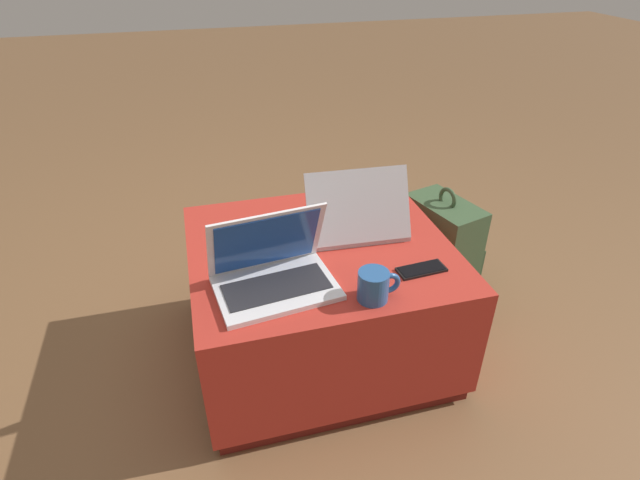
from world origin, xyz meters
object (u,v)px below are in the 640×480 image
object	(u,v)px
laptop_near	(273,271)
backpack	(442,250)
laptop_far	(354,220)
cell_phone	(421,269)
coffee_mug	(375,286)

from	to	relation	value
laptop_near	backpack	xyz separation A→B (m)	(0.76, 0.37, -0.29)
laptop_near	laptop_far	bearing A→B (deg)	27.82
cell_phone	backpack	size ratio (longest dim) A/B	0.31
laptop_near	cell_phone	xyz separation A→B (m)	(0.45, -0.05, -0.04)
cell_phone	backpack	xyz separation A→B (m)	(0.31, 0.42, -0.25)
laptop_far	coffee_mug	distance (m)	0.36
laptop_far	coffee_mug	size ratio (longest dim) A/B	2.82
laptop_near	backpack	world-z (taller)	laptop_near
laptop_far	backpack	size ratio (longest dim) A/B	0.72
laptop_near	cell_phone	bearing A→B (deg)	-12.90
coffee_mug	backpack	bearing A→B (deg)	45.27
coffee_mug	laptop_near	bearing A→B (deg)	153.03
laptop_near	laptop_far	distance (m)	0.39
backpack	coffee_mug	bearing A→B (deg)	119.64
backpack	coffee_mug	xyz separation A→B (m)	(-0.50, -0.50, 0.29)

